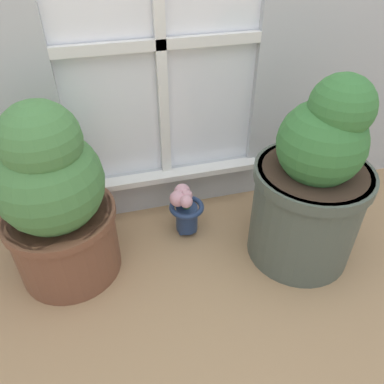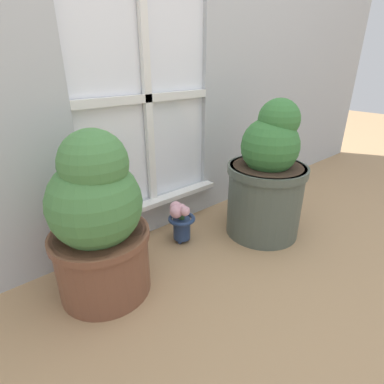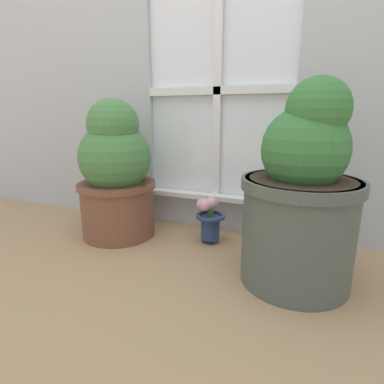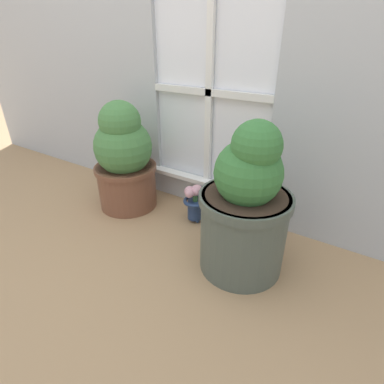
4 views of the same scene
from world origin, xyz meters
The scene contains 4 objects.
ground_plane centered at (0.00, 0.00, 0.00)m, with size 10.00×10.00×0.00m, color tan.
potted_plant_left centered at (-0.41, 0.42, 0.30)m, with size 0.37×0.37×0.64m.
potted_plant_right centered at (0.41, 0.28, 0.30)m, with size 0.39×0.39×0.69m.
flower_vase centered at (0.03, 0.49, 0.12)m, with size 0.13×0.13×0.21m.
Camera 3 is at (0.42, -0.74, 0.57)m, focal length 28.00 mm.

